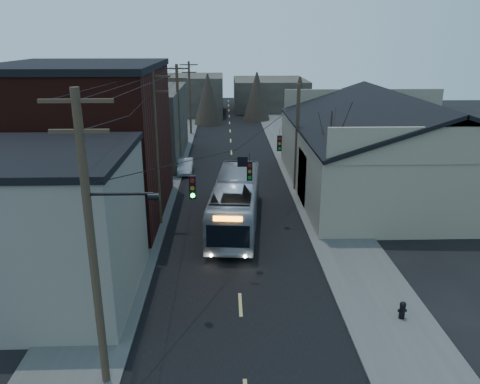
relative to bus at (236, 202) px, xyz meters
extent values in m
cube|color=black|center=(-0.01, 12.21, -1.61)|extent=(9.00, 110.00, 0.02)
cube|color=#474744|center=(-6.51, 12.21, -1.56)|extent=(4.00, 110.00, 0.12)
cube|color=#474744|center=(6.49, 12.21, -1.56)|extent=(4.00, 110.00, 0.12)
cube|color=gray|center=(-9.01, -8.79, 1.88)|extent=(8.00, 8.00, 7.00)
cube|color=black|center=(-10.01, 2.21, 3.38)|extent=(10.00, 12.00, 10.00)
cube|color=#312C27|center=(-9.51, 18.21, 1.88)|extent=(9.00, 14.00, 7.00)
cube|color=#7C735A|center=(12.99, 7.21, 0.88)|extent=(16.00, 20.00, 5.00)
cube|color=black|center=(8.99, 7.21, 4.68)|extent=(8.16, 20.60, 2.86)
cube|color=black|center=(16.99, 7.21, 4.68)|extent=(8.16, 20.60, 2.86)
cube|color=#312C27|center=(-6.01, 47.21, 1.38)|extent=(10.00, 12.00, 6.00)
cube|color=#312C27|center=(6.99, 52.21, 0.88)|extent=(12.00, 14.00, 5.00)
cone|color=black|center=(6.49, 2.21, 1.98)|extent=(0.40, 0.40, 7.20)
cylinder|color=#382B1E|center=(-5.01, -14.79, 3.63)|extent=(0.28, 0.28, 10.50)
cube|color=#382B1E|center=(-5.01, -14.79, 8.48)|extent=(2.20, 0.12, 0.12)
cylinder|color=#382B1E|center=(-5.01, 0.21, 3.38)|extent=(0.28, 0.28, 10.00)
cube|color=#382B1E|center=(-5.01, 0.21, 7.98)|extent=(2.20, 0.12, 0.12)
cylinder|color=#382B1E|center=(-5.01, 15.21, 3.13)|extent=(0.28, 0.28, 9.50)
cube|color=#382B1E|center=(-5.01, 15.21, 7.48)|extent=(2.20, 0.12, 0.12)
cylinder|color=#382B1E|center=(-5.01, 30.21, 2.88)|extent=(0.28, 0.28, 9.00)
cube|color=#382B1E|center=(-5.01, 30.21, 6.98)|extent=(2.20, 0.12, 0.12)
cylinder|color=#382B1E|center=(4.99, 7.21, 2.63)|extent=(0.28, 0.28, 8.50)
cube|color=black|center=(-2.01, -10.29, 4.33)|extent=(0.28, 0.20, 1.00)
cube|color=black|center=(0.59, -5.79, 3.73)|extent=(0.28, 0.20, 1.00)
cube|color=black|center=(2.79, 0.21, 3.83)|extent=(0.28, 0.20, 1.00)
imported|color=#9EA1A9|center=(0.00, 0.00, 0.00)|extent=(3.81, 11.82, 3.24)
imported|color=#A4A6AC|center=(-4.31, 12.58, -0.98)|extent=(1.48, 3.90, 1.27)
cylinder|color=black|center=(7.04, -11.26, -1.18)|extent=(0.26, 0.26, 0.64)
sphere|color=black|center=(7.04, -11.26, -0.83)|extent=(0.28, 0.28, 0.28)
cylinder|color=black|center=(7.04, -11.26, -1.13)|extent=(0.38, 0.13, 0.13)
camera|label=1|loc=(-0.63, -28.78, 10.29)|focal=35.00mm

